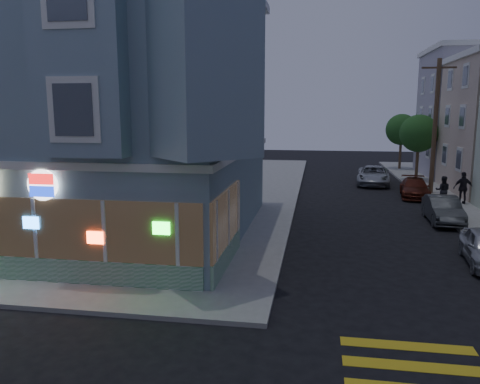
% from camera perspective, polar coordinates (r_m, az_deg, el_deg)
% --- Properties ---
extents(ground, '(120.00, 120.00, 0.00)m').
position_cam_1_polar(ground, '(11.91, -13.21, -19.12)').
color(ground, black).
rests_on(ground, ground).
extents(sidewalk_nw, '(33.00, 42.00, 0.15)m').
position_cam_1_polar(sidewalk_nw, '(37.49, -18.89, 0.66)').
color(sidewalk_nw, gray).
rests_on(sidewalk_nw, ground).
extents(corner_building, '(14.60, 14.60, 11.40)m').
position_cam_1_polar(corner_building, '(22.94, -17.23, 9.66)').
color(corner_building, gray).
rests_on(corner_building, sidewalk_nw).
extents(utility_pole, '(2.20, 0.30, 9.00)m').
position_cam_1_polar(utility_pole, '(34.48, 22.69, 7.56)').
color(utility_pole, '#4C3826').
rests_on(utility_pole, sidewalk_ne).
extents(street_tree_near, '(3.00, 3.00, 5.30)m').
position_cam_1_polar(street_tree_near, '(40.41, 20.96, 6.67)').
color(street_tree_near, '#4C3826').
rests_on(street_tree_near, sidewalk_ne).
extents(street_tree_far, '(3.00, 3.00, 5.30)m').
position_cam_1_polar(street_tree_far, '(48.27, 19.09, 7.19)').
color(street_tree_far, '#4C3826').
rests_on(street_tree_far, sidewalk_ne).
extents(pedestrian_a, '(0.95, 0.80, 1.72)m').
position_cam_1_polar(pedestrian_a, '(30.66, 23.48, 0.19)').
color(pedestrian_a, black).
rests_on(pedestrian_a, sidewalk_ne).
extents(pedestrian_b, '(1.16, 0.53, 1.94)m').
position_cam_1_polar(pedestrian_b, '(31.41, 25.57, 0.46)').
color(pedestrian_b, black).
rests_on(pedestrian_b, sidewalk_ne).
extents(parked_car_b, '(1.58, 4.20, 1.37)m').
position_cam_1_polar(parked_car_b, '(26.38, 23.50, -1.98)').
color(parked_car_b, '#3C3F41').
rests_on(parked_car_b, ground).
extents(parked_car_c, '(2.28, 4.57, 1.27)m').
position_cam_1_polar(parked_car_c, '(33.40, 20.52, 0.47)').
color(parked_car_c, '#541F13').
rests_on(parked_car_c, ground).
extents(parked_car_d, '(2.98, 5.52, 1.47)m').
position_cam_1_polar(parked_car_d, '(38.14, 15.96, 1.96)').
color(parked_car_d, '#A2A7AC').
rests_on(parked_car_d, ground).
extents(traffic_signal, '(0.57, 0.53, 4.70)m').
position_cam_1_polar(traffic_signal, '(15.18, -5.93, 0.74)').
color(traffic_signal, black).
rests_on(traffic_signal, sidewalk_nw).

